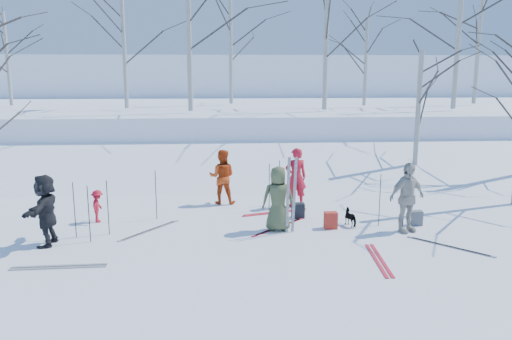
{
  "coord_description": "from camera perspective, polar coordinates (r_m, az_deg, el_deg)",
  "views": [
    {
      "loc": [
        -0.88,
        -11.52,
        3.88
      ],
      "look_at": [
        0.0,
        1.5,
        1.3
      ],
      "focal_mm": 35.0,
      "sensor_mm": 36.0,
      "label": 1
    }
  ],
  "objects": [
    {
      "name": "ski_pole_h",
      "position": [
        12.55,
        -20.03,
        -4.33
      ],
      "size": [
        0.02,
        0.02,
        1.34
      ],
      "primitive_type": "cylinder",
      "color": "black",
      "rests_on": "ground"
    },
    {
      "name": "backpack_grey",
      "position": [
        13.5,
        17.82,
        -5.24
      ],
      "size": [
        0.3,
        0.2,
        0.38
      ],
      "primitive_type": "cube",
      "color": "#525659",
      "rests_on": "ground"
    },
    {
      "name": "birch_plateau_b",
      "position": [
        22.12,
        -7.7,
        16.34
      ],
      "size": [
        5.79,
        5.79,
        7.41
      ],
      "primitive_type": null,
      "color": "silver",
      "rests_on": "snow_plateau"
    },
    {
      "name": "skier_cream_east",
      "position": [
        12.72,
        16.86,
        -3.02
      ],
      "size": [
        1.1,
        0.76,
        1.73
      ],
      "primitive_type": "imported",
      "rotation": [
        0.0,
        0.0,
        0.37
      ],
      "color": "beige",
      "rests_on": "ground"
    },
    {
      "name": "ski_pair_e",
      "position": [
        14.01,
        2.16,
        -4.87
      ],
      "size": [
        1.27,
        2.01,
        0.02
      ],
      "primitive_type": null,
      "rotation": [
        0.0,
        0.0,
        1.87
      ],
      "color": "red",
      "rests_on": "ground"
    },
    {
      "name": "birch_plateau_e",
      "position": [
        26.06,
        12.43,
        11.94
      ],
      "size": [
        3.6,
        3.6,
        4.28
      ],
      "primitive_type": null,
      "color": "silver",
      "rests_on": "snow_plateau"
    },
    {
      "name": "ski_pole_f",
      "position": [
        12.88,
        16.55,
        -3.73
      ],
      "size": [
        0.02,
        0.02,
        1.34
      ],
      "primitive_type": "cylinder",
      "color": "black",
      "rests_on": "ground"
    },
    {
      "name": "ski_pole_g",
      "position": [
        13.07,
        13.96,
        -3.37
      ],
      "size": [
        0.02,
        0.02,
        1.34
      ],
      "primitive_type": "cylinder",
      "color": "black",
      "rests_on": "ground"
    },
    {
      "name": "ski_pair_b",
      "position": [
        10.9,
        13.85,
        -9.94
      ],
      "size": [
        0.48,
        1.93,
        0.02
      ],
      "primitive_type": null,
      "rotation": [
        0.0,
        0.0,
        -0.07
      ],
      "color": "red",
      "rests_on": "ground"
    },
    {
      "name": "ski_pole_b",
      "position": [
        13.49,
        -11.36,
        -2.8
      ],
      "size": [
        0.02,
        0.02,
        1.34
      ],
      "primitive_type": "cylinder",
      "color": "black",
      "rests_on": "ground"
    },
    {
      "name": "upright_ski_left",
      "position": [
        12.07,
        3.67,
        -2.89
      ],
      "size": [
        0.1,
        0.17,
        1.9
      ],
      "primitive_type": "cube",
      "rotation": [
        0.07,
        0.0,
        0.2
      ],
      "color": "silver",
      "rests_on": "ground"
    },
    {
      "name": "snow_plateau",
      "position": [
        28.68,
        -2.1,
        5.41
      ],
      "size": [
        70.0,
        18.0,
        2.2
      ],
      "primitive_type": "cube",
      "color": "white",
      "rests_on": "ground"
    },
    {
      "name": "ski_pole_d",
      "position": [
        12.53,
        -16.57,
        -4.14
      ],
      "size": [
        0.02,
        0.02,
        1.34
      ],
      "primitive_type": "cylinder",
      "color": "black",
      "rests_on": "ground"
    },
    {
      "name": "ski_pair_d",
      "position": [
        10.99,
        -21.62,
        -10.25
      ],
      "size": [
        0.32,
        1.91,
        0.02
      ],
      "primitive_type": null,
      "rotation": [
        0.0,
        0.0,
        1.6
      ],
      "color": "silver",
      "rests_on": "ground"
    },
    {
      "name": "ski_pair_f",
      "position": [
        12.73,
        2.59,
        -6.53
      ],
      "size": [
        2.1,
        2.1,
        0.02
      ],
      "primitive_type": null,
      "rotation": [
        0.0,
        0.0,
        -0.78
      ],
      "color": "red",
      "rests_on": "ground"
    },
    {
      "name": "ski_pair_c",
      "position": [
        12.74,
        -12.06,
        -6.76
      ],
      "size": [
        2.03,
        2.09,
        0.02
      ],
      "primitive_type": null,
      "rotation": [
        0.0,
        0.0,
        -0.65
      ],
      "color": "silver",
      "rests_on": "ground"
    },
    {
      "name": "far_hill",
      "position": [
        49.57,
        -2.88,
        8.99
      ],
      "size": [
        90.0,
        30.0,
        6.0
      ],
      "primitive_type": "cube",
      "color": "white",
      "rests_on": "ground"
    },
    {
      "name": "birch_plateau_f",
      "position": [
        27.04,
        -2.91,
        14.3
      ],
      "size": [
        5.02,
        5.02,
        6.31
      ],
      "primitive_type": null,
      "color": "silver",
      "rests_on": "snow_plateau"
    },
    {
      "name": "birch_plateau_h",
      "position": [
        24.91,
        22.21,
        15.14
      ],
      "size": [
        5.85,
        5.85,
        7.49
      ],
      "primitive_type": null,
      "color": "silver",
      "rests_on": "snow_plateau"
    },
    {
      "name": "skier_olive_center",
      "position": [
        12.31,
        2.54,
        -3.29
      ],
      "size": [
        0.81,
        0.54,
        1.61
      ],
      "primitive_type": "imported",
      "rotation": [
        0.0,
        0.0,
        3.11
      ],
      "color": "#444E2F",
      "rests_on": "ground"
    },
    {
      "name": "ski_pole_e",
      "position": [
        14.11,
        1.52,
        -1.97
      ],
      "size": [
        0.02,
        0.02,
        1.34
      ],
      "primitive_type": "cylinder",
      "color": "black",
      "rests_on": "ground"
    },
    {
      "name": "ski_pole_a",
      "position": [
        12.1,
        -18.56,
        -4.8
      ],
      "size": [
        0.02,
        0.02,
        1.34
      ],
      "primitive_type": "cylinder",
      "color": "black",
      "rests_on": "ground"
    },
    {
      "name": "backpack_red",
      "position": [
        12.73,
        8.53,
        -5.7
      ],
      "size": [
        0.32,
        0.22,
        0.42
      ],
      "primitive_type": "cube",
      "color": "#AA271A",
      "rests_on": "ground"
    },
    {
      "name": "ground",
      "position": [
        12.19,
        0.48,
        -7.38
      ],
      "size": [
        120.0,
        120.0,
        0.0
      ],
      "primitive_type": "plane",
      "color": "white",
      "rests_on": "ground"
    },
    {
      "name": "birch_plateau_d",
      "position": [
        24.38,
        -14.86,
        13.6
      ],
      "size": [
        4.61,
        4.61,
        5.72
      ],
      "primitive_type": null,
      "color": "silver",
      "rests_on": "snow_plateau"
    },
    {
      "name": "skier_grey_west",
      "position": [
        12.21,
        -22.91,
        -4.23
      ],
      "size": [
        0.53,
        1.53,
        1.64
      ],
      "primitive_type": "imported",
      "rotation": [
        0.0,
        0.0,
        4.68
      ],
      "color": "black",
      "rests_on": "ground"
    },
    {
      "name": "snow_ramp",
      "position": [
        18.91,
        -1.12,
        -0.19
      ],
      "size": [
        70.0,
        9.49,
        4.12
      ],
      "primitive_type": "cube",
      "rotation": [
        0.3,
        0.0,
        0.0
      ],
      "color": "white",
      "rests_on": "ground"
    },
    {
      "name": "birch_plateau_a",
      "position": [
        22.85,
        8.02,
        14.99
      ],
      "size": [
        5.13,
        5.13,
        6.48
      ],
      "primitive_type": null,
      "color": "silver",
      "rests_on": "snow_plateau"
    },
    {
      "name": "ski_pole_c",
      "position": [
        14.7,
        2.7,
        -1.44
      ],
      "size": [
        0.02,
        0.02,
        1.34
      ],
      "primitive_type": "cylinder",
      "color": "black",
      "rests_on": "ground"
    },
    {
      "name": "skier_red_north",
      "position": [
        14.52,
        4.57,
        -0.84
      ],
      "size": [
        0.66,
        0.46,
        1.73
      ],
      "primitive_type": "imported",
      "rotation": [
        0.0,
        0.0,
        3.22
      ],
      "color": "#B61122",
      "rests_on": "ground"
    },
    {
      "name": "birch_plateau_c",
      "position": [
        28.21,
        -26.54,
        11.26
      ],
      "size": [
        3.8,
        3.8,
        4.57
      ],
      "primitive_type": null,
      "color": "silver",
      "rests_on": "snow_plateau"
    },
    {
      "name": "upright_ski_right",
      "position": [
        12.07,
        4.4,
        -2.9
      ],
      "size": [
        0.12,
        0.23,
        1.89
      ],
      "primitive_type": "cube",
      "rotation": [
        0.1,
        0.0,
        0.22
      ],
      "color": "silver",
      "rests_on": "ground"
    },
    {
      "name": "dog",
      "position": [
        13.03,
        10.84,
        -5.33
      ],
      "size": [
        0.42,
        0.58,
        0.44
      ],
      "primitive_type": "imported",
      "rotation": [
        0.0,
        0.0,
        3.54
      ],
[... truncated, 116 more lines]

